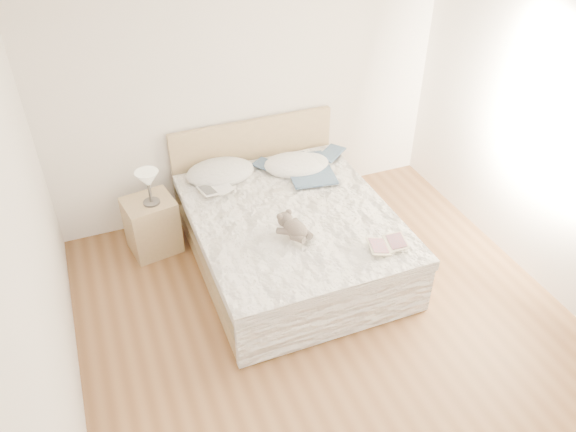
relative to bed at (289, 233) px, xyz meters
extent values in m
cube|color=brown|center=(0.00, -1.19, -0.31)|extent=(4.00, 4.50, 0.00)
cube|color=white|center=(0.00, -1.19, 2.39)|extent=(4.00, 4.50, 0.00)
cube|color=white|center=(0.00, 1.06, 1.04)|extent=(4.00, 0.02, 2.70)
cube|color=white|center=(-2.00, -1.19, 1.04)|extent=(0.02, 4.50, 2.70)
cube|color=white|center=(1.99, -0.89, 1.14)|extent=(0.02, 1.30, 1.10)
cube|color=tan|center=(0.00, -0.04, -0.21)|extent=(1.68, 2.08, 0.20)
cube|color=white|center=(0.00, -0.04, 0.04)|extent=(1.60, 2.00, 0.30)
cube|color=white|center=(0.00, -0.09, 0.23)|extent=(1.72, 2.05, 0.10)
cube|color=tan|center=(0.00, 1.00, 0.19)|extent=(1.70, 0.06, 1.00)
cube|color=tan|center=(-1.16, 0.63, -0.03)|extent=(0.51, 0.47, 0.56)
cylinder|color=#46423D|center=(-1.13, 0.59, 0.26)|extent=(0.15, 0.15, 0.02)
cylinder|color=#3C3832|center=(-1.13, 0.59, 0.38)|extent=(0.03, 0.03, 0.21)
cone|color=#F1EACB|center=(-1.13, 0.59, 0.51)|extent=(0.26, 0.26, 0.15)
ellipsoid|color=silver|center=(-0.42, 0.75, 0.33)|extent=(0.69, 0.49, 0.20)
ellipsoid|color=white|center=(0.31, 0.60, 0.33)|extent=(0.72, 0.60, 0.18)
ellipsoid|color=white|center=(0.38, 0.58, 0.33)|extent=(0.54, 0.38, 0.16)
cube|color=white|center=(-0.55, 0.48, 0.32)|extent=(0.34, 0.27, 0.02)
cube|color=beige|center=(0.54, -0.82, 0.32)|extent=(0.38, 0.29, 0.02)
camera|label=1|loc=(-1.52, -3.82, 3.24)|focal=35.00mm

